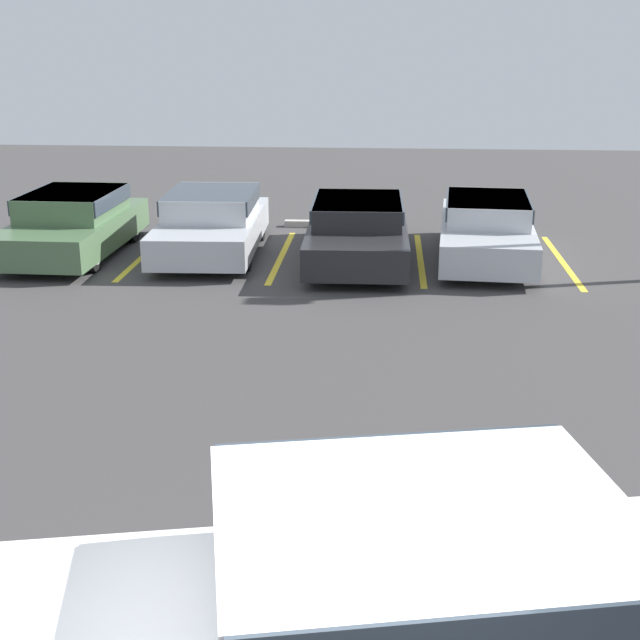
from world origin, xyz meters
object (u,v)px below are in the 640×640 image
at_px(parked_sedan_a, 73,221).
at_px(parked_sedan_d, 486,227).
at_px(parked_sedan_c, 358,228).
at_px(wheel_stop_curb, 326,224).
at_px(parked_sedan_b, 212,221).

relative_size(parked_sedan_a, parked_sedan_d, 0.92).
xyz_separation_m(parked_sedan_a, parked_sedan_c, (5.57, -0.01, -0.04)).
relative_size(parked_sedan_a, parked_sedan_c, 0.91).
height_order(parked_sedan_a, parked_sedan_d, parked_sedan_a).
distance_m(parked_sedan_c, wheel_stop_curb, 3.09).
height_order(parked_sedan_d, wheel_stop_curb, parked_sedan_d).
xyz_separation_m(parked_sedan_a, wheel_stop_curb, (4.77, 2.92, -0.59)).
distance_m(parked_sedan_c, parked_sedan_d, 2.48).
height_order(parked_sedan_a, parked_sedan_c, parked_sedan_a).
height_order(parked_sedan_c, wheel_stop_curb, parked_sedan_c).
bearing_deg(parked_sedan_a, parked_sedan_b, 96.93).
relative_size(parked_sedan_b, parked_sedan_d, 0.94).
xyz_separation_m(parked_sedan_a, parked_sedan_d, (8.04, 0.25, -0.03)).
bearing_deg(wheel_stop_curb, parked_sedan_c, -74.80).
xyz_separation_m(parked_sedan_b, parked_sedan_d, (5.34, -0.03, -0.03)).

